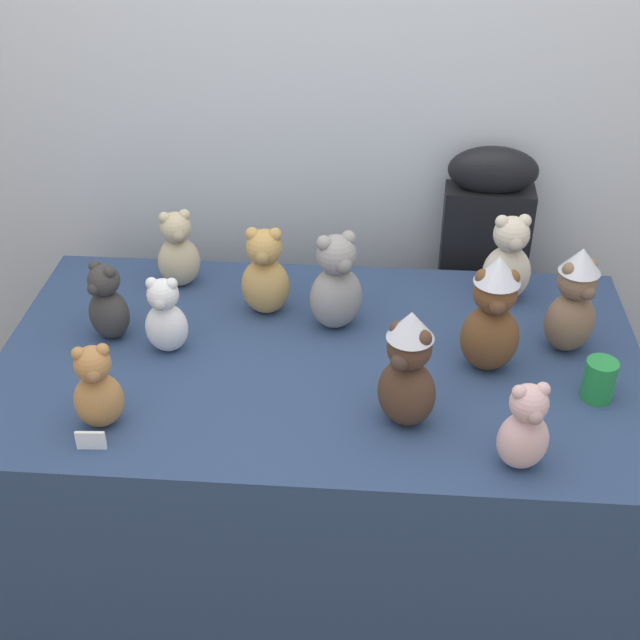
% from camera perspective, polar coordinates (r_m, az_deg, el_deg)
% --- Properties ---
extents(ground_plane, '(10.00, 10.00, 0.00)m').
position_cam_1_polar(ground_plane, '(2.65, -0.43, -18.25)').
color(ground_plane, brown).
extents(wall_back, '(7.00, 0.08, 2.60)m').
position_cam_1_polar(wall_back, '(2.74, 1.23, 17.05)').
color(wall_back, silver).
rests_on(wall_back, ground_plane).
extents(display_table, '(1.75, 0.99, 0.71)m').
position_cam_1_polar(display_table, '(2.55, 0.00, -8.90)').
color(display_table, navy).
rests_on(display_table, ground_plane).
extents(instrument_case, '(0.28, 0.13, 1.07)m').
position_cam_1_polar(instrument_case, '(2.96, 10.45, 1.64)').
color(instrument_case, black).
rests_on(instrument_case, ground_plane).
extents(teddy_bear_charcoal, '(0.15, 0.15, 0.23)m').
position_cam_1_polar(teddy_bear_charcoal, '(2.42, -13.92, 1.08)').
color(teddy_bear_charcoal, '#383533').
rests_on(teddy_bear_charcoal, display_table).
extents(teddy_bear_mocha, '(0.18, 0.17, 0.31)m').
position_cam_1_polar(teddy_bear_mocha, '(2.38, 16.47, 1.19)').
color(teddy_bear_mocha, '#7F6047').
rests_on(teddy_bear_mocha, display_table).
extents(teddy_bear_cream, '(0.16, 0.14, 0.28)m').
position_cam_1_polar(teddy_bear_cream, '(2.57, 12.35, 3.83)').
color(teddy_bear_cream, beige).
rests_on(teddy_bear_cream, display_table).
extents(teddy_bear_caramel, '(0.14, 0.13, 0.23)m').
position_cam_1_polar(teddy_bear_caramel, '(2.11, -14.56, -4.44)').
color(teddy_bear_caramel, '#B27A42').
rests_on(teddy_bear_caramel, display_table).
extents(teddy_bear_honey, '(0.14, 0.13, 0.27)m').
position_cam_1_polar(teddy_bear_honey, '(2.46, -3.66, 3.08)').
color(teddy_bear_honey, tan).
rests_on(teddy_bear_honey, display_table).
extents(teddy_bear_cocoa, '(0.19, 0.18, 0.32)m').
position_cam_1_polar(teddy_bear_cocoa, '(2.03, 5.84, -3.40)').
color(teddy_bear_cocoa, '#4C3323').
rests_on(teddy_bear_cocoa, display_table).
extents(teddy_bear_chestnut, '(0.16, 0.14, 0.34)m').
position_cam_1_polar(teddy_bear_chestnut, '(2.24, 11.36, 0.31)').
color(teddy_bear_chestnut, brown).
rests_on(teddy_bear_chestnut, display_table).
extents(teddy_bear_sand, '(0.16, 0.15, 0.25)m').
position_cam_1_polar(teddy_bear_sand, '(2.62, -9.39, 4.53)').
color(teddy_bear_sand, '#CCB78E').
rests_on(teddy_bear_sand, display_table).
extents(teddy_bear_snow, '(0.12, 0.10, 0.23)m').
position_cam_1_polar(teddy_bear_snow, '(2.34, -10.21, 0.19)').
color(teddy_bear_snow, white).
rests_on(teddy_bear_snow, display_table).
extents(teddy_bear_blush, '(0.14, 0.13, 0.23)m').
position_cam_1_polar(teddy_bear_blush, '(1.99, 13.42, -7.03)').
color(teddy_bear_blush, beige).
rests_on(teddy_bear_blush, display_table).
extents(teddy_bear_ash, '(0.19, 0.18, 0.29)m').
position_cam_1_polar(teddy_bear_ash, '(2.38, 1.09, 2.38)').
color(teddy_bear_ash, gray).
rests_on(teddy_bear_ash, display_table).
extents(party_cup_green, '(0.08, 0.08, 0.11)m').
position_cam_1_polar(party_cup_green, '(2.27, 18.02, -3.80)').
color(party_cup_green, '#238C3D').
rests_on(party_cup_green, display_table).
extents(name_card_front_left, '(0.07, 0.01, 0.05)m').
position_cam_1_polar(name_card_front_left, '(2.10, -14.95, -7.72)').
color(name_card_front_left, white).
rests_on(name_card_front_left, display_table).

